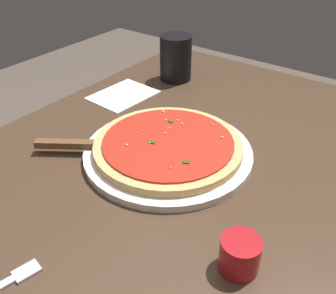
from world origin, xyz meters
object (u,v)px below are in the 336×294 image
Objects in this scene: napkin_folded_right at (123,95)px; serving_plate at (168,152)px; pizza_server at (87,145)px; cup_tall_drink at (176,58)px; pizza at (168,145)px; cup_small_sauce at (240,255)px.

serving_plate is at bearing -120.22° from napkin_folded_right.
cup_tall_drink reaches higher than pizza_server.
pizza_server is 0.42m from cup_tall_drink.
pizza reaches higher than napkin_folded_right.
cup_tall_drink is 0.66m from cup_small_sauce.
pizza is 5.14× the size of cup_small_sauce.
pizza is 1.43× the size of pizza_server.
cup_small_sauce reaches higher than napkin_folded_right.
cup_tall_drink is (0.41, 0.07, 0.04)m from pizza_server.
napkin_folded_right is (-0.17, 0.05, -0.06)m from cup_tall_drink.
pizza is at bearing -55.74° from pizza_server.
cup_tall_drink is at bearing 43.28° from cup_small_sauce.
cup_tall_drink is at bearing -15.99° from napkin_folded_right.
serving_plate is at bearing -146.71° from cup_tall_drink.
pizza_server is 0.38m from cup_small_sauce.
cup_small_sauce is (-0.16, -0.24, 0.02)m from serving_plate.
pizza is 0.38m from cup_tall_drink.
pizza is 2.40× the size of cup_tall_drink.
cup_tall_drink reaches higher than serving_plate.
cup_small_sauce is at bearing -123.75° from serving_plate.
napkin_folded_right is (0.15, 0.26, -0.02)m from pizza.
pizza is at bearing 56.25° from cup_small_sauce.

